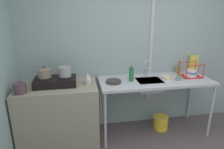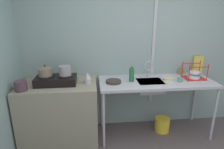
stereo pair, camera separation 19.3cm
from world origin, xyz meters
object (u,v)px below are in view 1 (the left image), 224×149
(pot_on_left_burner, at_px, (44,72))
(pot_on_right_burner, at_px, (65,71))
(sink_basin, at_px, (149,85))
(small_bowl_on_drainboard, at_px, (167,78))
(faucet, at_px, (147,66))
(cup_by_rack, at_px, (178,78))
(stove, at_px, (55,81))
(bottle_by_sink, at_px, (131,74))
(percolator, at_px, (88,79))
(cereal_box, at_px, (193,63))
(frying_pan, at_px, (114,82))
(bucket_on_floor, at_px, (161,123))
(pot_beside_stove, at_px, (20,88))
(utensil_jar, at_px, (178,70))
(dish_rack, at_px, (191,73))

(pot_on_left_burner, distance_m, pot_on_right_burner, 0.28)
(sink_basin, distance_m, small_bowl_on_drainboard, 0.31)
(faucet, distance_m, cup_by_rack, 0.51)
(stove, height_order, bottle_by_sink, bottle_by_sink)
(percolator, distance_m, cereal_box, 1.88)
(frying_pan, bearing_deg, stove, 177.79)
(frying_pan, distance_m, cereal_box, 1.52)
(stove, xyz_separation_m, bucket_on_floor, (1.67, 0.02, -0.86))
(pot_beside_stove, xyz_separation_m, frying_pan, (1.26, 0.17, -0.05))
(sink_basin, bearing_deg, utensil_jar, 25.30)
(percolator, relative_size, bucket_on_floor, 0.69)
(cup_by_rack, bearing_deg, small_bowl_on_drainboard, 150.15)
(bucket_on_floor, bearing_deg, sink_basin, -172.10)
(stove, bearing_deg, faucet, 4.72)
(sink_basin, relative_size, faucet, 1.35)
(sink_basin, xyz_separation_m, cup_by_rack, (0.44, -0.07, 0.11))
(dish_rack, xyz_separation_m, small_bowl_on_drainboard, (-0.43, -0.04, -0.04))
(bucket_on_floor, bearing_deg, stove, -179.28)
(stove, bearing_deg, dish_rack, 1.04)
(pot_on_right_burner, height_order, utensil_jar, pot_on_right_burner)
(stove, xyz_separation_m, pot_on_right_burner, (0.14, 0.00, 0.14))
(pot_on_right_burner, distance_m, faucet, 1.27)
(dish_rack, distance_m, cereal_box, 0.33)
(percolator, bearing_deg, cup_by_rack, -2.66)
(pot_beside_stove, relative_size, bucket_on_floor, 0.66)
(cup_by_rack, bearing_deg, pot_on_right_burner, 177.18)
(bottle_by_sink, bearing_deg, stove, -179.56)
(stove, xyz_separation_m, pot_on_left_burner, (-0.14, 0.00, 0.14))
(faucet, height_order, cup_by_rack, faucet)
(stove, distance_m, bottle_by_sink, 1.11)
(percolator, distance_m, sink_basin, 0.96)
(pot_on_left_burner, bearing_deg, utensil_jar, 7.31)
(cereal_box, relative_size, utensil_jar, 1.29)
(pot_on_left_burner, bearing_deg, faucet, 4.30)
(dish_rack, height_order, small_bowl_on_drainboard, dish_rack)
(pot_beside_stove, relative_size, faucet, 0.56)
(cup_by_rack, xyz_separation_m, small_bowl_on_drainboard, (-0.15, 0.09, -0.01))
(percolator, xyz_separation_m, bucket_on_floor, (1.21, 0.04, -0.88))
(faucet, relative_size, small_bowl_on_drainboard, 1.87)
(percolator, bearing_deg, stove, 177.55)
(bucket_on_floor, bearing_deg, faucet, 159.80)
(pot_on_right_burner, relative_size, frying_pan, 0.78)
(pot_on_left_burner, bearing_deg, sink_basin, -0.58)
(cup_by_rack, xyz_separation_m, utensil_jar, (0.18, 0.36, 0.02))
(pot_on_right_burner, height_order, frying_pan, pot_on_right_burner)
(pot_on_left_burner, distance_m, utensil_jar, 2.18)
(stove, relative_size, dish_rack, 1.84)
(pot_beside_stove, relative_size, cup_by_rack, 1.88)
(dish_rack, bearing_deg, percolator, -178.00)
(percolator, bearing_deg, bottle_by_sink, 2.46)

